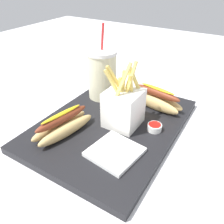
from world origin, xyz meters
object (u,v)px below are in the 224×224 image
object	(u,v)px
hot_dog_2	(156,99)
napkin_stack	(115,152)
ketchup_cup_1	(155,127)
soda_cup	(102,74)
hot_dog_1	(63,125)
fries_basket	(124,107)

from	to	relation	value
hot_dog_2	napkin_stack	size ratio (longest dim) A/B	1.58
hot_dog_2	ketchup_cup_1	world-z (taller)	hot_dog_2
soda_cup	hot_dog_1	bearing A→B (deg)	-173.65
hot_dog_1	napkin_stack	xyz separation A→B (m)	(0.00, -0.15, -0.02)
hot_dog_2	napkin_stack	world-z (taller)	hot_dog_2
hot_dog_1	ketchup_cup_1	size ratio (longest dim) A/B	4.67
fries_basket	ketchup_cup_1	distance (m)	0.10
fries_basket	hot_dog_1	distance (m)	0.16
fries_basket	napkin_stack	bearing A→B (deg)	-159.83
soda_cup	hot_dog_1	xyz separation A→B (m)	(-0.22, -0.02, -0.05)
hot_dog_1	fries_basket	bearing A→B (deg)	-43.11
soda_cup	ketchup_cup_1	world-z (taller)	soda_cup
soda_cup	fries_basket	xyz separation A→B (m)	(-0.10, -0.13, -0.02)
soda_cup	napkin_stack	size ratio (longest dim) A/B	2.17
fries_basket	napkin_stack	world-z (taller)	fries_basket
fries_basket	soda_cup	bearing A→B (deg)	52.88
ketchup_cup_1	fries_basket	bearing A→B (deg)	100.93
ketchup_cup_1	soda_cup	bearing A→B (deg)	68.77
hot_dog_1	napkin_stack	size ratio (longest dim) A/B	1.65
fries_basket	hot_dog_1	size ratio (longest dim) A/B	1.02
hot_dog_2	napkin_stack	distance (m)	0.24
hot_dog_1	soda_cup	bearing A→B (deg)	6.35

